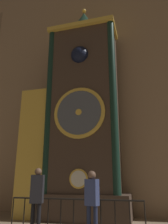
# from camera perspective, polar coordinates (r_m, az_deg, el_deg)

# --- Properties ---
(cathedral_back_wall) EXTENTS (24.00, 0.32, 13.05)m
(cathedral_back_wall) POSITION_cam_1_polar(r_m,az_deg,el_deg) (11.29, 3.21, 9.48)
(cathedral_back_wall) COLOR #997A5B
(cathedral_back_wall) RESTS_ON ground_plane
(clock_tower) EXTENTS (4.50, 1.83, 9.61)m
(clock_tower) POSITION_cam_1_polar(r_m,az_deg,el_deg) (9.36, -2.18, -1.59)
(clock_tower) COLOR #423328
(clock_tower) RESTS_ON ground_plane
(railing_fence) EXTENTS (4.13, 0.05, 0.92)m
(railing_fence) POSITION_cam_1_polar(r_m,az_deg,el_deg) (7.11, -2.74, -24.93)
(railing_fence) COLOR black
(railing_fence) RESTS_ON ground_plane
(visitor_near) EXTENTS (0.38, 0.29, 1.78)m
(visitor_near) POSITION_cam_1_polar(r_m,az_deg,el_deg) (6.53, -12.20, -20.37)
(visitor_near) COLOR black
(visitor_near) RESTS_ON ground_plane
(visitor_far) EXTENTS (0.39, 0.31, 1.70)m
(visitor_far) POSITION_cam_1_polar(r_m,az_deg,el_deg) (6.22, 2.09, -21.24)
(visitor_far) COLOR #1B213A
(visitor_far) RESTS_ON ground_plane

